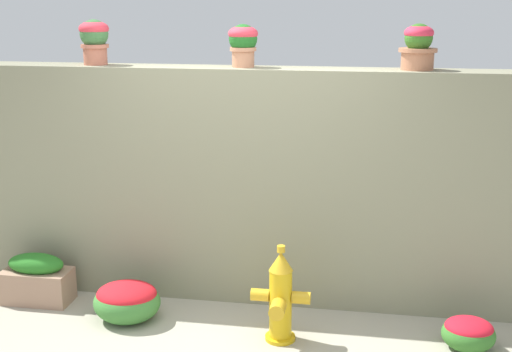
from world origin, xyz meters
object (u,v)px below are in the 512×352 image
at_px(potted_plant_1, 94,38).
at_px(potted_plant_3, 418,45).
at_px(flower_bush_right, 127,300).
at_px(flower_bush_left, 469,332).
at_px(fire_hydrant, 280,299).
at_px(potted_plant_2, 243,41).
at_px(planter_box, 37,279).

bearing_deg(potted_plant_1, potted_plant_3, 0.17).
bearing_deg(flower_bush_right, flower_bush_left, -0.67).
xyz_separation_m(fire_hydrant, flower_bush_left, (1.40, 0.11, -0.21)).
bearing_deg(potted_plant_3, flower_bush_right, -163.56).
distance_m(potted_plant_1, potted_plant_2, 1.27).
relative_size(flower_bush_left, planter_box, 0.69).
bearing_deg(fire_hydrant, flower_bush_left, 4.53).
bearing_deg(fire_hydrant, potted_plant_1, 154.95).
height_order(fire_hydrant, flower_bush_right, fire_hydrant).
distance_m(potted_plant_1, potted_plant_3, 2.66).
relative_size(potted_plant_2, potted_plant_3, 0.97).
distance_m(flower_bush_right, planter_box, 0.90).
height_order(potted_plant_2, planter_box, potted_plant_2).
bearing_deg(potted_plant_2, fire_hydrant, -61.69).
distance_m(potted_plant_1, flower_bush_left, 3.81).
bearing_deg(potted_plant_1, fire_hydrant, -25.05).
height_order(potted_plant_3, flower_bush_right, potted_plant_3).
height_order(flower_bush_left, planter_box, planter_box).
distance_m(potted_plant_3, fire_hydrant, 2.23).
relative_size(potted_plant_2, planter_box, 0.59).
height_order(potted_plant_3, planter_box, potted_plant_3).
relative_size(potted_plant_2, flower_bush_left, 0.86).
xyz_separation_m(potted_plant_1, potted_plant_3, (2.66, 0.01, -0.04)).
distance_m(potted_plant_2, fire_hydrant, 2.07).
relative_size(potted_plant_1, potted_plant_3, 1.06).
xyz_separation_m(potted_plant_2, fire_hydrant, (0.43, -0.80, -1.87)).
relative_size(potted_plant_2, flower_bush_right, 0.63).
relative_size(potted_plant_1, flower_bush_right, 0.69).
bearing_deg(planter_box, potted_plant_2, 14.96).
bearing_deg(flower_bush_left, planter_box, 176.43).
height_order(potted_plant_2, potted_plant_3, potted_plant_3).
xyz_separation_m(flower_bush_left, flower_bush_right, (-2.68, 0.03, 0.04)).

